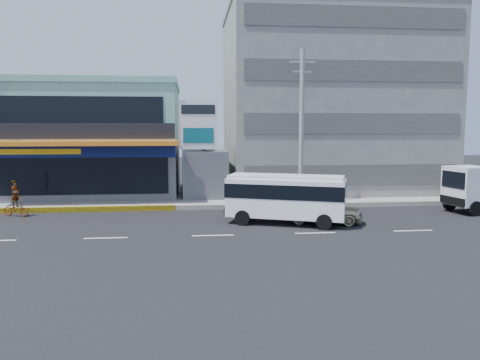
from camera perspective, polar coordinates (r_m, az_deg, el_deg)
The scene contains 11 objects.
ground at distance 22.50m, azimuth -3.33°, elevation -6.77°, with size 120.00×120.00×0.00m, color black.
sidewalk at distance 32.33m, azimuth 4.78°, elevation -2.45°, with size 70.00×5.00×0.30m, color gray.
shop_building at distance 36.52m, azimuth -17.09°, elevation 4.37°, with size 12.40×11.70×8.00m.
concrete_building at distance 38.52m, azimuth 10.75°, elevation 9.11°, with size 16.00×12.00×14.00m, color gray.
gap_structure at distance 34.06m, azimuth -4.28°, elevation 0.72°, with size 3.00×6.00×3.50m, color #424246.
satellite_dish at distance 32.93m, azimuth -4.26°, elevation 3.71°, with size 1.50×1.50×0.15m, color slate.
billboard at distance 31.08m, azimuth -5.10°, elevation 6.03°, with size 2.60×0.18×6.90m.
utility_pole_near at distance 30.10m, azimuth 7.50°, elevation 6.41°, with size 1.60×0.30×10.00m.
minibus at distance 24.98m, azimuth 5.60°, elevation -1.83°, with size 6.54×4.11×2.61m.
sedan at distance 25.58m, azimuth 9.90°, elevation -3.56°, with size 1.75×4.34×1.48m, color beige.
motorcycle_rider at distance 29.98m, azimuth -25.66°, elevation -2.72°, with size 1.74×1.09×2.11m.
Camera 1 is at (-0.98, -21.88, 5.15)m, focal length 35.00 mm.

